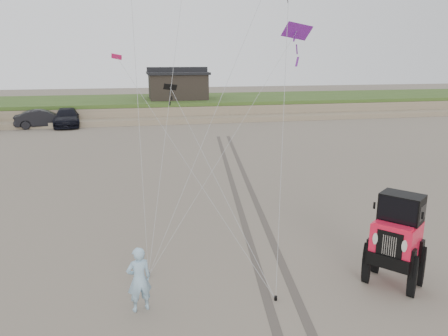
{
  "coord_description": "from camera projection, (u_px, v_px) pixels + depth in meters",
  "views": [
    {
      "loc": [
        -2.86,
        -10.74,
        6.21
      ],
      "look_at": [
        0.01,
        3.0,
        2.6
      ],
      "focal_mm": 35.0,
      "sensor_mm": 36.0,
      "label": 1
    }
  ],
  "objects": [
    {
      "name": "ground",
      "position": [
        245.0,
        283.0,
        12.29
      ],
      "size": [
        160.0,
        160.0,
        0.0
      ],
      "primitive_type": "plane",
      "color": "#6B6054",
      "rests_on": "ground"
    },
    {
      "name": "dune_ridge",
      "position": [
        159.0,
        107.0,
        47.64
      ],
      "size": [
        160.0,
        14.25,
        1.73
      ],
      "color": "#7A6B54",
      "rests_on": "ground"
    },
    {
      "name": "cabin",
      "position": [
        178.0,
        85.0,
        46.96
      ],
      "size": [
        6.4,
        5.4,
        3.35
      ],
      "color": "black",
      "rests_on": "dune_ridge"
    },
    {
      "name": "truck_b",
      "position": [
        43.0,
        119.0,
        38.9
      ],
      "size": [
        5.03,
        2.43,
        1.59
      ],
      "primitive_type": "imported",
      "rotation": [
        0.0,
        0.0,
        1.73
      ],
      "color": "black",
      "rests_on": "ground"
    },
    {
      "name": "truck_c",
      "position": [
        67.0,
        117.0,
        39.7
      ],
      "size": [
        2.66,
        5.63,
        1.59
      ],
      "primitive_type": "imported",
      "rotation": [
        0.0,
        0.0,
        0.08
      ],
      "color": "black",
      "rests_on": "ground"
    },
    {
      "name": "jeep",
      "position": [
        395.0,
        250.0,
        11.97
      ],
      "size": [
        5.86,
        5.43,
        2.09
      ],
      "primitive_type": null,
      "rotation": [
        0.0,
        0.0,
        -0.88
      ],
      "color": "#F41739",
      "rests_on": "ground"
    },
    {
      "name": "man",
      "position": [
        139.0,
        279.0,
        10.8
      ],
      "size": [
        0.7,
        0.55,
        1.7
      ],
      "primitive_type": "imported",
      "rotation": [
        0.0,
        0.0,
        3.39
      ],
      "color": "#84AECD",
      "rests_on": "ground"
    },
    {
      "name": "stake_main",
      "position": [
        148.0,
        275.0,
        12.65
      ],
      "size": [
        0.08,
        0.08,
        0.12
      ],
      "primitive_type": "cylinder",
      "color": "black",
      "rests_on": "ground"
    },
    {
      "name": "stake_aux",
      "position": [
        276.0,
        298.0,
        11.42
      ],
      "size": [
        0.08,
        0.08,
        0.12
      ],
      "primitive_type": "cylinder",
      "color": "black",
      "rests_on": "ground"
    },
    {
      "name": "tire_tracks",
      "position": [
        244.0,
        194.0,
        20.27
      ],
      "size": [
        5.22,
        29.74,
        0.01
      ],
      "color": "#4C443D",
      "rests_on": "ground"
    }
  ]
}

